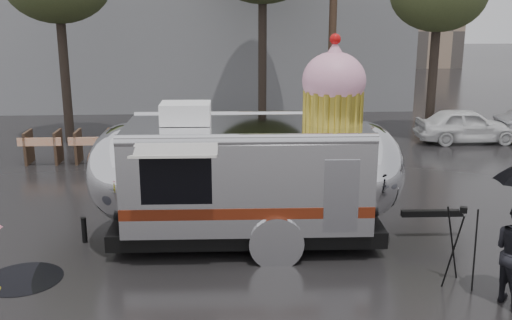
{
  "coord_description": "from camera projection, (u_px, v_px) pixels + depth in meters",
  "views": [
    {
      "loc": [
        -1.53,
        -8.14,
        4.86
      ],
      "look_at": [
        -0.88,
        3.52,
        1.73
      ],
      "focal_mm": 42.0,
      "sensor_mm": 36.0,
      "label": 1
    }
  ],
  "objects": [
    {
      "name": "utility_pole",
      "position": [
        333.0,
        7.0,
        21.63
      ],
      "size": [
        1.6,
        0.28,
        9.0
      ],
      "color": "#473323",
      "rests_on": "ground"
    },
    {
      "name": "barricade_row",
      "position": [
        93.0,
        146.0,
        18.37
      ],
      "size": [
        4.3,
        0.8,
        1.0
      ],
      "color": "#473323",
      "rests_on": "ground"
    },
    {
      "name": "airstream_trailer",
      "position": [
        251.0,
        170.0,
        12.13
      ],
      "size": [
        8.03,
        3.08,
        4.32
      ],
      "rotation": [
        0.0,
        0.0,
        -0.02
      ],
      "color": "silver",
      "rests_on": "ground"
    },
    {
      "name": "tripod",
      "position": [
        461.0,
        240.0,
        10.33
      ],
      "size": [
        0.59,
        0.57,
        1.46
      ],
      "rotation": [
        0.0,
        0.0,
        -0.34
      ],
      "color": "black",
      "rests_on": "ground"
    }
  ]
}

